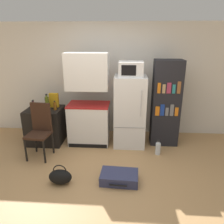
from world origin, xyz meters
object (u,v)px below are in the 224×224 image
bottle_olive_oil (47,102)px  bottle_wine_dark (34,107)px  side_table (46,125)px  bottle_amber_beer (55,106)px  bowl (43,106)px  handbag (60,177)px  suitcase_large_flat (119,177)px  water_bottle_front (158,148)px  refrigerator (130,111)px  chair (40,126)px  bookshelf (166,103)px  bottle_clear_short (33,106)px  kitchen_hutch (88,103)px  cereal_box (54,100)px  microwave (131,69)px

bottle_olive_oil → bottle_wine_dark: bearing=-120.6°
side_table → bottle_olive_oil: size_ratio=2.43×
bottle_amber_beer → bottle_wine_dark: size_ratio=0.73×
bowl → handbag: (0.77, -1.50, -0.65)m
bottle_olive_oil → suitcase_large_flat: size_ratio=0.51×
water_bottle_front → handbag: bearing=-148.0°
refrigerator → chair: bearing=-160.9°
bookshelf → chair: bookshelf is taller
chair → bookshelf: bearing=21.7°
bottle_amber_beer → bottle_clear_short: size_ratio=1.03×
kitchen_hutch → bottle_wine_dark: kitchen_hutch is taller
suitcase_large_flat → handbag: size_ratio=1.69×
cereal_box → suitcase_large_flat: bearing=-44.9°
bowl → cereal_box: cereal_box is taller
water_bottle_front → chair: bearing=-175.9°
side_table → chair: (0.12, -0.56, 0.21)m
side_table → microwave: microwave is taller
bottle_clear_short → cereal_box: 0.44m
kitchen_hutch → microwave: 1.11m
refrigerator → suitcase_large_flat: (-0.16, -1.33, -0.65)m
kitchen_hutch → bottle_olive_oil: 0.87m
side_table → chair: 0.61m
kitchen_hutch → bottle_amber_beer: 0.69m
bottle_wine_dark → bowl: bearing=82.6°
cereal_box → bottle_olive_oil: bearing=-137.0°
side_table → suitcase_large_flat: bearing=-38.6°
bottle_wine_dark → suitcase_large_flat: bottle_wine_dark is taller
suitcase_large_flat → bookshelf: bearing=60.9°
side_table → microwave: bearing=0.6°
kitchen_hutch → water_bottle_front: bearing=-17.3°
side_table → bookshelf: size_ratio=0.43×
cereal_box → chair: 0.77m
microwave → handbag: microwave is taller
bottle_clear_short → bowl: bearing=48.0°
bottle_wine_dark → microwave: bearing=8.3°
refrigerator → cereal_box: refrigerator is taller
bottle_clear_short → kitchen_hutch: bearing=5.7°
bottle_clear_short → bottle_olive_oil: bearing=20.6°
microwave → bottle_wine_dark: size_ratio=1.79×
cereal_box → chair: bearing=-95.6°
chair → handbag: bearing=-49.0°
side_table → chair: size_ratio=0.74×
bottle_amber_beer → bottle_olive_oil: bearing=156.2°
side_table → bookshelf: (2.53, 0.13, 0.51)m
side_table → cereal_box: (0.18, 0.14, 0.53)m
side_table → kitchen_hutch: (0.94, 0.04, 0.51)m
refrigerator → bowl: size_ratio=9.09×
bottle_olive_oil → chair: bearing=-85.4°
bookshelf → cereal_box: (-2.34, 0.01, 0.02)m
side_table → refrigerator: bearing=0.7°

